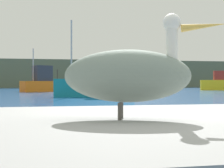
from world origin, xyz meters
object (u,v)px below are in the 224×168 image
Objects in this scene: fishing_boat_teal at (97,83)px; fishing_boat_orange at (47,83)px; pelican at (129,75)px; fishing_boat_yellow at (221,83)px.

fishing_boat_teal reaches higher than fishing_boat_orange.
fishing_boat_teal reaches higher than pelican.
fishing_boat_orange is (-3.20, 16.20, -0.03)m from fishing_boat_teal.
fishing_boat_teal is 27.60m from fishing_boat_yellow.
pelican is at bearing 97.10° from fishing_boat_teal.
pelican is 0.19× the size of fishing_boat_orange.
fishing_boat_yellow is 23.65m from fishing_boat_orange.
pelican is 0.21× the size of fishing_boat_teal.
fishing_boat_teal is 0.92× the size of fishing_boat_orange.
fishing_boat_orange is (-23.51, -2.48, 0.04)m from fishing_boat_yellow.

